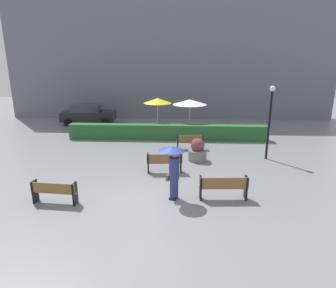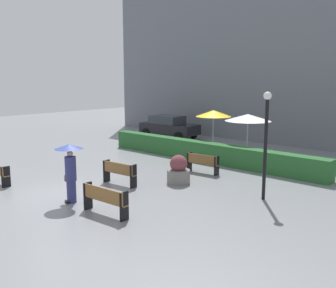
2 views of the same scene
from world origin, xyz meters
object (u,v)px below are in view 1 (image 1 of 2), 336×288
at_px(bench_back_row, 190,141).
at_px(bench_near_left, 54,191).
at_px(lamp_post, 270,115).
at_px(bench_near_right, 224,186).
at_px(pedestrian_with_umbrella, 173,165).
at_px(patio_umbrella_white, 190,102).
at_px(bench_mid_center, 164,161).
at_px(planter_pot, 197,151).
at_px(parked_car, 88,114).
at_px(patio_umbrella_yellow, 158,101).

distance_m(bench_back_row, bench_near_left, 8.64).
bearing_deg(bench_back_row, lamp_post, -21.66).
relative_size(bench_near_right, bench_near_left, 1.09).
distance_m(bench_back_row, pedestrian_with_umbrella, 6.46).
bearing_deg(patio_umbrella_white, bench_back_row, -90.28).
height_order(lamp_post, patio_umbrella_white, lamp_post).
xyz_separation_m(bench_near_right, lamp_post, (2.87, 4.82, 1.80)).
bearing_deg(bench_mid_center, planter_pot, 48.74).
height_order(bench_mid_center, parked_car, parked_car).
relative_size(bench_back_row, lamp_post, 0.42).
bearing_deg(patio_umbrella_yellow, pedestrian_with_umbrella, -82.11).
bearing_deg(patio_umbrella_white, pedestrian_with_umbrella, -94.58).
xyz_separation_m(bench_near_right, pedestrian_with_umbrella, (-1.87, 0.03, 0.78)).
bearing_deg(pedestrian_with_umbrella, patio_umbrella_white, 85.42).
height_order(bench_back_row, patio_umbrella_yellow, patio_umbrella_yellow).
relative_size(bench_mid_center, planter_pot, 1.40).
relative_size(pedestrian_with_umbrella, planter_pot, 1.74).
height_order(bench_near_left, patio_umbrella_white, patio_umbrella_white).
bearing_deg(patio_umbrella_white, planter_pot, -86.92).
height_order(patio_umbrella_white, parked_car, patio_umbrella_white).
height_order(planter_pot, patio_umbrella_white, patio_umbrella_white).
relative_size(patio_umbrella_yellow, patio_umbrella_white, 1.03).
bearing_deg(bench_mid_center, patio_umbrella_white, 80.38).
height_order(bench_back_row, bench_mid_center, bench_mid_center).
distance_m(bench_near_right, patio_umbrella_yellow, 10.86).
bearing_deg(pedestrian_with_umbrella, planter_pot, 75.63).
bearing_deg(pedestrian_with_umbrella, bench_back_row, 82.91).
relative_size(bench_mid_center, patio_umbrella_white, 0.68).
height_order(bench_back_row, pedestrian_with_umbrella, pedestrian_with_umbrella).
bearing_deg(pedestrian_with_umbrella, bench_near_left, -171.29).
relative_size(bench_mid_center, lamp_post, 0.43).
distance_m(pedestrian_with_umbrella, planter_pot, 4.58).
distance_m(bench_near_left, patio_umbrella_white, 12.01).
relative_size(bench_near_right, pedestrian_with_umbrella, 0.90).
xyz_separation_m(bench_mid_center, parked_car, (-6.81, 10.38, 0.27)).
relative_size(planter_pot, lamp_post, 0.31).
xyz_separation_m(pedestrian_with_umbrella, parked_car, (-7.28, 12.94, -0.50)).
xyz_separation_m(patio_umbrella_yellow, patio_umbrella_white, (2.22, -0.07, -0.07)).
xyz_separation_m(bench_near_left, patio_umbrella_yellow, (2.84, 10.83, 1.80)).
bearing_deg(bench_mid_center, bench_near_right, -47.80).
bearing_deg(parked_car, pedestrian_with_umbrella, -60.62).
distance_m(bench_back_row, planter_pot, 2.02).
relative_size(pedestrian_with_umbrella, parked_car, 0.47).
xyz_separation_m(planter_pot, lamp_post, (3.62, 0.43, 1.83)).
bearing_deg(patio_umbrella_yellow, patio_umbrella_white, -1.87).
height_order(bench_near_right, planter_pot, planter_pot).
distance_m(planter_pot, parked_car, 12.01).
height_order(bench_near_right, patio_umbrella_yellow, patio_umbrella_yellow).
distance_m(bench_near_right, bench_near_left, 6.15).
bearing_deg(patio_umbrella_white, bench_near_right, -84.02).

